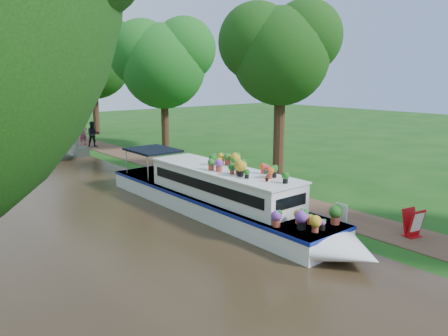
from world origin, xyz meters
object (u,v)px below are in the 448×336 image
(pedestrian_pink, at_px, (83,133))
(pedestrian_dark, at_px, (93,134))
(second_boat, at_px, (53,146))
(plant_boat, at_px, (223,195))
(sandwich_board, at_px, (413,224))

(pedestrian_pink, height_order, pedestrian_dark, pedestrian_dark)
(second_boat, xyz_separation_m, pedestrian_dark, (3.36, 1.03, 0.46))
(plant_boat, distance_m, second_boat, 17.93)
(pedestrian_pink, xyz_separation_m, pedestrian_dark, (0.21, -1.39, 0.04))
(sandwich_board, bearing_deg, pedestrian_dark, 103.63)
(sandwich_board, xyz_separation_m, pedestrian_pink, (-0.77, 26.11, 0.49))
(plant_boat, distance_m, pedestrian_dark, 19.19)
(second_boat, height_order, pedestrian_pink, pedestrian_pink)
(second_boat, relative_size, sandwich_board, 7.55)
(plant_boat, distance_m, sandwich_board, 6.77)
(second_boat, bearing_deg, pedestrian_pink, 24.20)
(pedestrian_pink, distance_m, pedestrian_dark, 1.41)
(second_boat, height_order, pedestrian_dark, pedestrian_dark)
(second_boat, xyz_separation_m, pedestrian_pink, (3.15, 2.42, 0.41))
(second_boat, bearing_deg, sandwich_board, -93.99)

